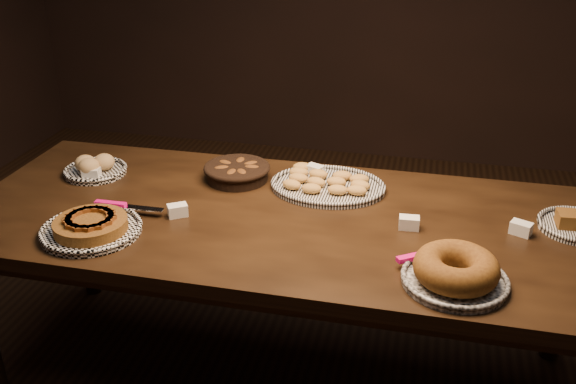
% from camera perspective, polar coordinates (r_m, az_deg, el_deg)
% --- Properties ---
extents(ground, '(5.00, 5.00, 0.00)m').
position_cam_1_polar(ground, '(2.77, -0.23, -15.91)').
color(ground, black).
rests_on(ground, ground).
extents(buffet_table, '(2.40, 1.00, 0.75)m').
position_cam_1_polar(buffet_table, '(2.38, -0.26, -3.63)').
color(buffet_table, black).
rests_on(buffet_table, ground).
extents(apple_tart_plate, '(0.37, 0.36, 0.07)m').
position_cam_1_polar(apple_tart_plate, '(2.32, -17.08, -2.98)').
color(apple_tart_plate, white).
rests_on(apple_tart_plate, buffet_table).
extents(madeleine_platter, '(0.45, 0.37, 0.05)m').
position_cam_1_polar(madeleine_platter, '(2.55, 3.48, 0.70)').
color(madeleine_platter, black).
rests_on(madeleine_platter, buffet_table).
extents(bundt_cake_plate, '(0.35, 0.37, 0.10)m').
position_cam_1_polar(bundt_cake_plate, '(2.00, 14.65, -6.86)').
color(bundt_cake_plate, black).
rests_on(bundt_cake_plate, buffet_table).
extents(croissant_basket, '(0.33, 0.33, 0.07)m').
position_cam_1_polar(croissant_basket, '(2.62, -4.55, 1.89)').
color(croissant_basket, black).
rests_on(croissant_basket, buffet_table).
extents(bread_roll_plate, '(0.26, 0.26, 0.08)m').
position_cam_1_polar(bread_roll_plate, '(2.79, -16.84, 2.10)').
color(bread_roll_plate, white).
rests_on(bread_roll_plate, buffet_table).
extents(tent_cards, '(1.75, 0.54, 0.04)m').
position_cam_1_polar(tent_cards, '(2.41, 0.62, -0.64)').
color(tent_cards, white).
rests_on(tent_cards, buffet_table).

